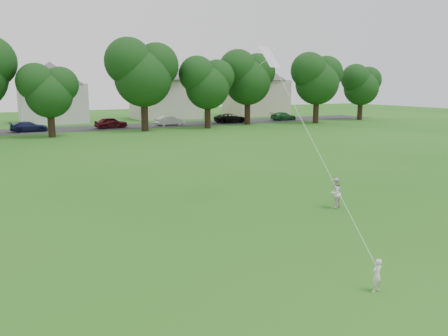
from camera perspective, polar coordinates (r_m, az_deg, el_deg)
ground at (r=13.88m, az=4.51°, el=-10.70°), size 160.00×160.00×0.00m
street at (r=53.60m, az=-20.11°, el=4.77°), size 90.00×7.00×0.01m
toddler at (r=11.79m, az=19.33°, el=-13.09°), size 0.34×0.25×0.87m
older_boy at (r=18.76m, az=14.28°, el=-3.18°), size 0.76×0.67×1.30m
kite at (r=14.94m, az=11.09°, el=4.28°), size 1.84×4.87×10.66m
tree_row at (r=47.90m, az=-16.53°, el=11.74°), size 81.06×9.18×10.32m
parked_cars at (r=53.04m, az=-16.79°, el=5.55°), size 64.53×2.22×1.29m
house_row at (r=63.34m, az=-21.22°, el=10.11°), size 77.74×14.12×10.51m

